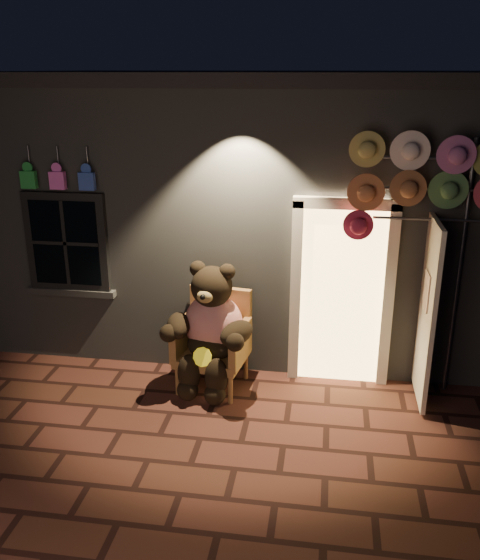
# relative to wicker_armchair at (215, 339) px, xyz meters

# --- Properties ---
(ground) EXTENTS (60.00, 60.00, 0.00)m
(ground) POSITION_rel_wicker_armchair_xyz_m (0.06, -1.14, -0.56)
(ground) COLOR #4E251D
(ground) RESTS_ON ground
(shop_building) EXTENTS (7.30, 5.95, 3.51)m
(shop_building) POSITION_rel_wicker_armchair_xyz_m (0.06, 2.85, 1.18)
(shop_building) COLOR slate
(shop_building) RESTS_ON ground
(wicker_armchair) EXTENTS (0.86, 0.80, 1.12)m
(wicker_armchair) POSITION_rel_wicker_armchair_xyz_m (0.00, 0.00, 0.00)
(wicker_armchair) COLOR #915938
(wicker_armchair) RESTS_ON ground
(teddy_bear) EXTENTS (1.07, 0.90, 1.49)m
(teddy_bear) POSITION_rel_wicker_armchair_xyz_m (-0.01, -0.14, 0.20)
(teddy_bear) COLOR red
(teddy_bear) RESTS_ON ground
(hat_rack) EXTENTS (1.63, 0.22, 2.87)m
(hat_rack) POSITION_rel_wicker_armchair_xyz_m (2.15, 0.14, 1.84)
(hat_rack) COLOR #59595E
(hat_rack) RESTS_ON ground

